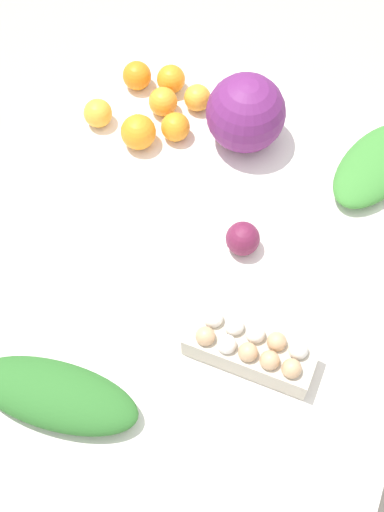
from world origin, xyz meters
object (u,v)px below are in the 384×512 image
orange_3 (138,132)px  orange_4 (163,102)px  cabbage_purple (246,113)px  orange_1 (171,79)px  egg_carton (251,349)px  greens_bunch_chard (376,165)px  orange_2 (197,98)px  orange_0 (98,113)px  orange_6 (175,127)px  beet_root (243,239)px  orange_5 (137,76)px  greens_bunch_scallion (56,395)px

orange_3 → orange_4: (0.11, -0.02, -0.01)m
cabbage_purple → orange_1: (0.08, 0.22, -0.06)m
egg_carton → greens_bunch_chard: egg_carton is taller
egg_carton → orange_2: bearing=-59.0°
orange_3 → orange_0: bearing=78.5°
egg_carton → orange_6: size_ratio=3.73×
beet_root → orange_1: size_ratio=1.05×
cabbage_purple → greens_bunch_chard: bearing=-87.3°
greens_bunch_chard → orange_2: (0.04, 0.45, 0.00)m
orange_1 → orange_4: size_ratio=1.00×
orange_6 → orange_5: bearing=52.1°
orange_0 → orange_2: orange_0 is taller
egg_carton → beet_root: bearing=-66.5°
egg_carton → orange_1: egg_carton is taller
greens_bunch_scallion → orange_2: greens_bunch_scallion is taller
egg_carton → orange_2: size_ratio=3.92×
greens_bunch_scallion → cabbage_purple: bearing=-9.2°
orange_6 → orange_0: bearing=98.4°
egg_carton → greens_bunch_scallion: bearing=35.9°
greens_bunch_scallion → orange_3: (0.63, 0.10, 0.01)m
egg_carton → orange_4: 0.66m
egg_carton → orange_5: bearing=-48.8°
greens_bunch_chard → beet_root: bearing=144.0°
egg_carton → beet_root: (0.23, 0.10, -0.00)m
orange_4 → orange_6: 0.08m
greens_bunch_chard → orange_3: size_ratio=3.44×
greens_bunch_chard → egg_carton: bearing=167.3°
greens_bunch_scallion → orange_1: orange_1 is taller
greens_bunch_chard → beet_root: size_ratio=3.86×
orange_0 → orange_3: (-0.02, -0.11, 0.01)m
cabbage_purple → greens_bunch_scallion: size_ratio=0.56×
cabbage_purple → orange_1: bearing=69.0°
orange_3 → orange_4: 0.11m
orange_4 → cabbage_purple: bearing=-92.7°
orange_1 → orange_3: bearing=178.3°
egg_carton → orange_6: 0.58m
greens_bunch_scallion → beet_root: 0.50m
greens_bunch_chard → orange_5: size_ratio=4.01×
orange_0 → orange_2: size_ratio=1.05×
orange_3 → orange_5: 0.18m
egg_carton → orange_5: (0.58, 0.49, -0.01)m
greens_bunch_chard → orange_3: bearing=102.3°
egg_carton → orange_1: (0.60, 0.41, -0.01)m
cabbage_purple → orange_6: bearing=108.7°
cabbage_purple → greens_bunch_scallion: cabbage_purple is taller
beet_root → orange_2: beet_root is taller
cabbage_purple → egg_carton: (-0.52, -0.19, -0.05)m
orange_1 → orange_2: 0.09m
greens_bunch_scallion → orange_3: size_ratio=3.96×
cabbage_purple → orange_4: cabbage_purple is taller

